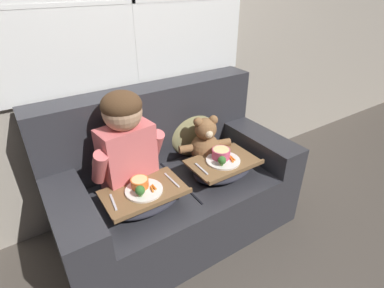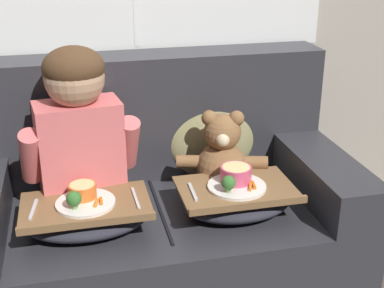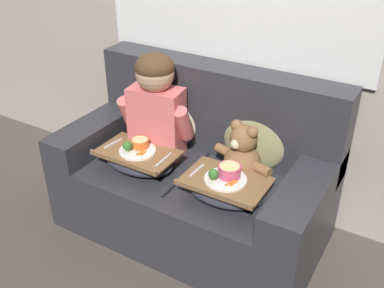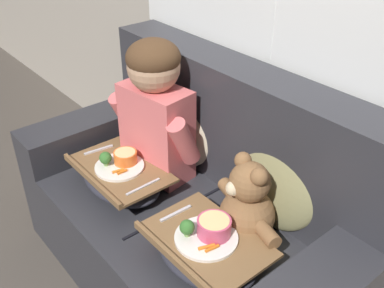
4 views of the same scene
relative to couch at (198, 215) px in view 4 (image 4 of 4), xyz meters
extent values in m
plane|color=#4C443D|center=(0.00, -0.07, -0.36)|extent=(14.00, 14.00, 0.00)
cube|color=#2D2D33|center=(0.00, -0.07, -0.14)|extent=(1.61, 0.87, 0.45)
cube|color=#2D2D33|center=(0.00, 0.25, 0.37)|extent=(1.61, 0.22, 0.56)
cube|color=#2D2D33|center=(-0.70, -0.07, 0.18)|extent=(0.22, 0.87, 0.18)
cube|color=black|center=(0.00, -0.09, 0.09)|extent=(0.01, 0.61, 0.01)
ellipsoid|color=#C1B293|center=(-0.29, 0.17, 0.29)|extent=(0.41, 0.20, 0.43)
ellipsoid|color=#898456|center=(0.29, 0.17, 0.29)|extent=(0.42, 0.20, 0.43)
cube|color=#DB6666|center=(-0.29, -0.01, 0.31)|extent=(0.35, 0.22, 0.44)
sphere|color=tan|center=(-0.29, -0.01, 0.63)|extent=(0.23, 0.23, 0.23)
ellipsoid|color=#4C331E|center=(-0.29, -0.01, 0.67)|extent=(0.23, 0.23, 0.16)
cylinder|color=#DB6666|center=(-0.48, -0.05, 0.34)|extent=(0.11, 0.18, 0.24)
cylinder|color=#DB6666|center=(-0.10, 0.00, 0.34)|extent=(0.11, 0.18, 0.24)
sphere|color=brown|center=(0.29, -0.01, 0.20)|extent=(0.22, 0.22, 0.22)
sphere|color=brown|center=(0.29, -0.01, 0.36)|extent=(0.16, 0.16, 0.16)
sphere|color=brown|center=(0.24, 0.01, 0.42)|extent=(0.07, 0.07, 0.07)
sphere|color=brown|center=(0.35, -0.02, 0.42)|extent=(0.07, 0.07, 0.07)
sphere|color=beige|center=(0.28, -0.07, 0.35)|extent=(0.06, 0.06, 0.06)
sphere|color=black|center=(0.27, -0.09, 0.36)|extent=(0.02, 0.02, 0.02)
cylinder|color=brown|center=(0.16, 0.03, 0.22)|extent=(0.12, 0.08, 0.06)
cylinder|color=brown|center=(0.43, -0.04, 0.22)|extent=(0.12, 0.08, 0.06)
cylinder|color=brown|center=(0.22, -0.10, 0.12)|extent=(0.08, 0.11, 0.06)
cylinder|color=brown|center=(0.31, -0.12, 0.12)|extent=(0.08, 0.11, 0.06)
ellipsoid|color=#2D2D38|center=(-0.29, -0.22, 0.14)|extent=(0.46, 0.29, 0.10)
cube|color=brown|center=(-0.29, -0.22, 0.20)|extent=(0.48, 0.30, 0.01)
cube|color=brown|center=(-0.29, -0.36, 0.21)|extent=(0.48, 0.02, 0.02)
cylinder|color=white|center=(-0.29, -0.22, 0.21)|extent=(0.22, 0.22, 0.01)
cylinder|color=orange|center=(-0.30, -0.18, 0.24)|extent=(0.11, 0.11, 0.05)
cylinder|color=#E5D189|center=(-0.30, -0.18, 0.26)|extent=(0.09, 0.09, 0.01)
sphere|color=#38702D|center=(-0.33, -0.26, 0.25)|extent=(0.06, 0.06, 0.06)
cylinder|color=#7A9E56|center=(-0.33, -0.26, 0.22)|extent=(0.02, 0.02, 0.03)
cylinder|color=orange|center=(-0.26, -0.25, 0.22)|extent=(0.02, 0.05, 0.01)
cylinder|color=orange|center=(-0.24, -0.24, 0.22)|extent=(0.01, 0.05, 0.01)
cube|color=silver|center=(-0.48, -0.22, 0.21)|extent=(0.03, 0.14, 0.01)
cube|color=silver|center=(-0.11, -0.22, 0.21)|extent=(0.01, 0.17, 0.01)
ellipsoid|color=#2D2D38|center=(0.29, -0.22, 0.14)|extent=(0.44, 0.31, 0.10)
cube|color=brown|center=(0.29, -0.22, 0.20)|extent=(0.46, 0.32, 0.01)
cube|color=brown|center=(0.29, -0.37, 0.21)|extent=(0.46, 0.02, 0.02)
cylinder|color=white|center=(0.29, -0.22, 0.21)|extent=(0.23, 0.23, 0.01)
cylinder|color=#D64C70|center=(0.30, -0.18, 0.25)|extent=(0.13, 0.13, 0.06)
cylinder|color=#E5D189|center=(0.30, -0.18, 0.27)|extent=(0.11, 0.11, 0.01)
sphere|color=#38702D|center=(0.24, -0.26, 0.25)|extent=(0.06, 0.06, 0.06)
cylinder|color=#7A9E56|center=(0.24, -0.26, 0.22)|extent=(0.02, 0.02, 0.03)
cylinder|color=orange|center=(0.34, -0.25, 0.22)|extent=(0.03, 0.06, 0.01)
cylinder|color=orange|center=(0.35, -0.24, 0.22)|extent=(0.02, 0.06, 0.01)
cube|color=silver|center=(0.12, -0.22, 0.21)|extent=(0.02, 0.14, 0.01)
camera|label=1|loc=(-0.82, -1.53, 1.30)|focal=28.00mm
camera|label=2|loc=(-0.31, -2.01, 1.16)|focal=50.00mm
camera|label=3|loc=(1.16, -2.03, 1.57)|focal=42.00mm
camera|label=4|loc=(1.18, -1.02, 1.35)|focal=42.00mm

